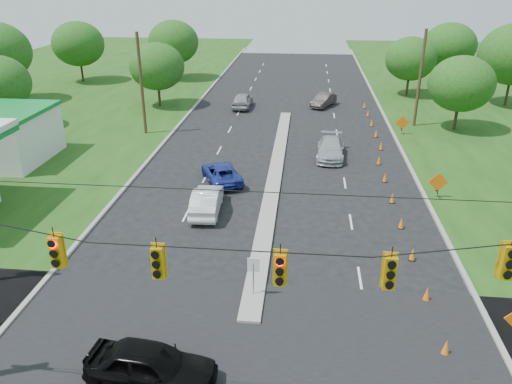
# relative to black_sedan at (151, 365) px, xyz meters

# --- Properties ---
(curb_left) EXTENTS (0.25, 110.00, 0.16)m
(curb_left) POSITION_rel_black_sedan_xyz_m (-7.02, 29.57, -0.81)
(curb_left) COLOR gray
(curb_left) RESTS_ON ground
(curb_right) EXTENTS (0.25, 110.00, 0.16)m
(curb_right) POSITION_rel_black_sedan_xyz_m (13.18, 29.57, -0.81)
(curb_right) COLOR gray
(curb_right) RESTS_ON ground
(median) EXTENTS (1.00, 34.00, 0.18)m
(median) POSITION_rel_black_sedan_xyz_m (3.08, 20.57, -0.81)
(median) COLOR gray
(median) RESTS_ON ground
(median_sign) EXTENTS (0.55, 0.06, 2.05)m
(median_sign) POSITION_rel_black_sedan_xyz_m (3.08, 5.57, 0.66)
(median_sign) COLOR gray
(median_sign) RESTS_ON ground
(signal_span) EXTENTS (25.60, 0.32, 9.00)m
(signal_span) POSITION_rel_black_sedan_xyz_m (3.03, -1.43, 4.16)
(signal_span) COLOR #422D1C
(signal_span) RESTS_ON ground
(utility_pole_far_left) EXTENTS (0.28, 0.28, 9.00)m
(utility_pole_far_left) POSITION_rel_black_sedan_xyz_m (-9.42, 29.57, 3.69)
(utility_pole_far_left) COLOR #422D1C
(utility_pole_far_left) RESTS_ON ground
(utility_pole_far_right) EXTENTS (0.28, 0.28, 9.00)m
(utility_pole_far_right) POSITION_rel_black_sedan_xyz_m (15.58, 34.57, 3.69)
(utility_pole_far_right) COLOR #422D1C
(utility_pole_far_right) RESTS_ON ground
(cone_0) EXTENTS (0.32, 0.32, 0.70)m
(cone_0) POSITION_rel_black_sedan_xyz_m (10.91, 2.57, -0.46)
(cone_0) COLOR orange
(cone_0) RESTS_ON ground
(cone_1) EXTENTS (0.32, 0.32, 0.70)m
(cone_1) POSITION_rel_black_sedan_xyz_m (10.91, 6.07, -0.46)
(cone_1) COLOR orange
(cone_1) RESTS_ON ground
(cone_2) EXTENTS (0.32, 0.32, 0.70)m
(cone_2) POSITION_rel_black_sedan_xyz_m (10.91, 9.57, -0.46)
(cone_2) COLOR orange
(cone_2) RESTS_ON ground
(cone_3) EXTENTS (0.32, 0.32, 0.70)m
(cone_3) POSITION_rel_black_sedan_xyz_m (10.91, 13.07, -0.46)
(cone_3) COLOR orange
(cone_3) RESTS_ON ground
(cone_4) EXTENTS (0.32, 0.32, 0.70)m
(cone_4) POSITION_rel_black_sedan_xyz_m (10.91, 16.57, -0.46)
(cone_4) COLOR orange
(cone_4) RESTS_ON ground
(cone_5) EXTENTS (0.32, 0.32, 0.70)m
(cone_5) POSITION_rel_black_sedan_xyz_m (10.91, 20.07, -0.46)
(cone_5) COLOR orange
(cone_5) RESTS_ON ground
(cone_6) EXTENTS (0.32, 0.32, 0.70)m
(cone_6) POSITION_rel_black_sedan_xyz_m (10.91, 23.57, -0.46)
(cone_6) COLOR orange
(cone_6) RESTS_ON ground
(cone_7) EXTENTS (0.32, 0.32, 0.70)m
(cone_7) POSITION_rel_black_sedan_xyz_m (11.51, 27.07, -0.46)
(cone_7) COLOR orange
(cone_7) RESTS_ON ground
(cone_8) EXTENTS (0.32, 0.32, 0.70)m
(cone_8) POSITION_rel_black_sedan_xyz_m (11.51, 30.57, -0.46)
(cone_8) COLOR orange
(cone_8) RESTS_ON ground
(cone_9) EXTENTS (0.32, 0.32, 0.70)m
(cone_9) POSITION_rel_black_sedan_xyz_m (11.51, 34.07, -0.46)
(cone_9) COLOR orange
(cone_9) RESTS_ON ground
(cone_10) EXTENTS (0.32, 0.32, 0.70)m
(cone_10) POSITION_rel_black_sedan_xyz_m (11.51, 37.57, -0.46)
(cone_10) COLOR orange
(cone_10) RESTS_ON ground
(cone_11) EXTENTS (0.32, 0.32, 0.70)m
(cone_11) POSITION_rel_black_sedan_xyz_m (11.51, 41.07, -0.46)
(cone_11) COLOR orange
(cone_11) RESTS_ON ground
(work_sign_1) EXTENTS (1.27, 0.58, 1.37)m
(work_sign_1) POSITION_rel_black_sedan_xyz_m (13.88, 17.57, 0.29)
(work_sign_1) COLOR black
(work_sign_1) RESTS_ON ground
(work_sign_2) EXTENTS (1.27, 0.58, 1.37)m
(work_sign_2) POSITION_rel_black_sedan_xyz_m (13.88, 31.57, 0.29)
(work_sign_2) COLOR black
(work_sign_2) RESTS_ON ground
(tree_4) EXTENTS (6.72, 6.72, 7.84)m
(tree_4) POSITION_rel_black_sedan_xyz_m (-24.92, 51.57, 4.15)
(tree_4) COLOR black
(tree_4) RESTS_ON ground
(tree_5) EXTENTS (5.88, 5.88, 6.86)m
(tree_5) POSITION_rel_black_sedan_xyz_m (-10.92, 39.57, 3.53)
(tree_5) COLOR black
(tree_5) RESTS_ON ground
(tree_6) EXTENTS (6.72, 6.72, 7.84)m
(tree_6) POSITION_rel_black_sedan_xyz_m (-12.92, 54.57, 4.15)
(tree_6) COLOR black
(tree_6) RESTS_ON ground
(tree_9) EXTENTS (5.88, 5.88, 6.86)m
(tree_9) POSITION_rel_black_sedan_xyz_m (19.08, 33.57, 3.53)
(tree_9) COLOR black
(tree_9) RESTS_ON ground
(tree_11) EXTENTS (6.72, 6.72, 7.84)m
(tree_11) POSITION_rel_black_sedan_xyz_m (23.08, 54.57, 4.15)
(tree_11) COLOR black
(tree_11) RESTS_ON ground
(tree_12) EXTENTS (5.88, 5.88, 6.86)m
(tree_12) POSITION_rel_black_sedan_xyz_m (17.08, 47.57, 3.53)
(tree_12) COLOR black
(tree_12) RESTS_ON ground
(black_sedan) EXTENTS (4.91, 2.39, 1.61)m
(black_sedan) POSITION_rel_black_sedan_xyz_m (0.00, 0.00, 0.00)
(black_sedan) COLOR black
(black_sedan) RESTS_ON ground
(white_sedan) EXTENTS (1.87, 4.72, 1.53)m
(white_sedan) POSITION_rel_black_sedan_xyz_m (-0.71, 14.08, -0.04)
(white_sedan) COLOR white
(white_sedan) RESTS_ON ground
(blue_pickup) EXTENTS (3.86, 5.22, 1.32)m
(blue_pickup) POSITION_rel_black_sedan_xyz_m (-0.61, 18.95, -0.15)
(blue_pickup) COLOR navy
(blue_pickup) RESTS_ON ground
(silver_car_far) EXTENTS (2.39, 5.24, 1.49)m
(silver_car_far) POSITION_rel_black_sedan_xyz_m (7.23, 24.81, -0.06)
(silver_car_far) COLOR #AAADB9
(silver_car_far) RESTS_ON ground
(silver_car_oncoming) EXTENTS (2.00, 4.77, 1.61)m
(silver_car_oncoming) POSITION_rel_black_sedan_xyz_m (-1.77, 39.93, -0.00)
(silver_car_oncoming) COLOR #98989C
(silver_car_oncoming) RESTS_ON ground
(dark_car_receding) EXTENTS (3.09, 4.48, 1.40)m
(dark_car_receding) POSITION_rel_black_sedan_xyz_m (7.04, 41.31, -0.11)
(dark_car_receding) COLOR #302B2A
(dark_car_receding) RESTS_ON ground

